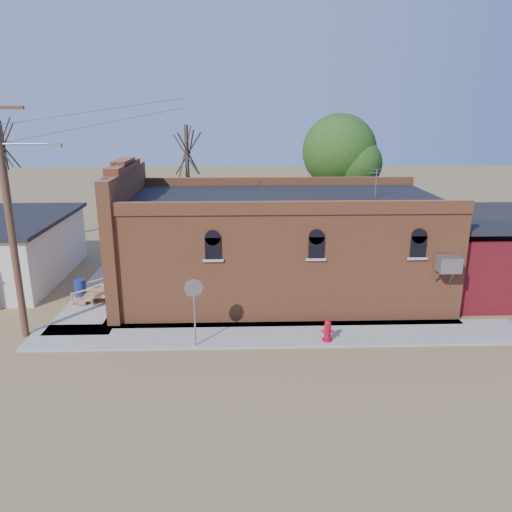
{
  "coord_description": "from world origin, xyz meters",
  "views": [
    {
      "loc": [
        0.06,
        -16.57,
        8.36
      ],
      "look_at": [
        0.72,
        3.58,
        2.4
      ],
      "focal_mm": 35.0,
      "sensor_mm": 36.0,
      "label": 1
    }
  ],
  "objects_px": {
    "utility_pole": "(10,213)",
    "fire_hydrant": "(328,331)",
    "trash_barrel": "(80,288)",
    "stop_sign": "(194,294)",
    "brick_bar": "(275,245)"
  },
  "relations": [
    {
      "from": "utility_pole",
      "to": "fire_hydrant",
      "type": "height_order",
      "value": "utility_pole"
    },
    {
      "from": "utility_pole",
      "to": "trash_barrel",
      "type": "bearing_deg",
      "value": 77.95
    },
    {
      "from": "stop_sign",
      "to": "trash_barrel",
      "type": "distance_m",
      "value": 7.85
    },
    {
      "from": "utility_pole",
      "to": "trash_barrel",
      "type": "height_order",
      "value": "utility_pole"
    },
    {
      "from": "stop_sign",
      "to": "trash_barrel",
      "type": "bearing_deg",
      "value": 147.77
    },
    {
      "from": "brick_bar",
      "to": "trash_barrel",
      "type": "height_order",
      "value": "brick_bar"
    },
    {
      "from": "brick_bar",
      "to": "fire_hydrant",
      "type": "relative_size",
      "value": 19.79
    },
    {
      "from": "brick_bar",
      "to": "utility_pole",
      "type": "xyz_separation_m",
      "value": [
        -9.79,
        -4.29,
        2.43
      ]
    },
    {
      "from": "trash_barrel",
      "to": "brick_bar",
      "type": "bearing_deg",
      "value": 2.16
    },
    {
      "from": "utility_pole",
      "to": "stop_sign",
      "type": "bearing_deg",
      "value": -10.39
    },
    {
      "from": "utility_pole",
      "to": "stop_sign",
      "type": "height_order",
      "value": "utility_pole"
    },
    {
      "from": "utility_pole",
      "to": "trash_barrel",
      "type": "xyz_separation_m",
      "value": [
        0.84,
        3.96,
        -4.29
      ]
    },
    {
      "from": "utility_pole",
      "to": "brick_bar",
      "type": "bearing_deg",
      "value": 23.69
    },
    {
      "from": "utility_pole",
      "to": "trash_barrel",
      "type": "relative_size",
      "value": 11.15
    },
    {
      "from": "brick_bar",
      "to": "trash_barrel",
      "type": "bearing_deg",
      "value": -177.84
    }
  ]
}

